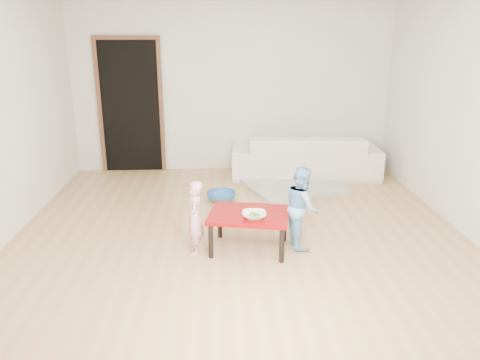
{
  "coord_description": "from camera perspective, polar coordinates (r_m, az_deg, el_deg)",
  "views": [
    {
      "loc": [
        -0.22,
        -4.96,
        2.17
      ],
      "look_at": [
        0.0,
        -0.2,
        0.65
      ],
      "focal_mm": 35.0,
      "sensor_mm": 36.0,
      "label": 1
    }
  ],
  "objects": [
    {
      "name": "floor",
      "position": [
        5.42,
        -0.1,
        -5.92
      ],
      "size": [
        5.0,
        5.0,
        0.01
      ],
      "primitive_type": "cube",
      "color": "#B3834C",
      "rests_on": "ground"
    },
    {
      "name": "back_wall",
      "position": [
        7.51,
        -0.96,
        11.03
      ],
      "size": [
        5.0,
        0.02,
        2.6
      ],
      "primitive_type": "cube",
      "color": "beige",
      "rests_on": "floor"
    },
    {
      "name": "left_wall",
      "position": [
        5.53,
        -27.17,
        6.7
      ],
      "size": [
        0.02,
        5.0,
        2.6
      ],
      "primitive_type": "cube",
      "color": "beige",
      "rests_on": "floor"
    },
    {
      "name": "right_wall",
      "position": [
        5.72,
        25.99,
        7.18
      ],
      "size": [
        0.02,
        5.0,
        2.6
      ],
      "primitive_type": "cube",
      "color": "beige",
      "rests_on": "floor"
    },
    {
      "name": "doorway",
      "position": [
        7.65,
        -13.15,
        8.62
      ],
      "size": [
        1.02,
        0.08,
        2.11
      ],
      "primitive_type": null,
      "color": "brown",
      "rests_on": "back_wall"
    },
    {
      "name": "sofa",
      "position": [
        7.37,
        7.93,
        3.05
      ],
      "size": [
        2.31,
        1.03,
        0.66
      ],
      "primitive_type": "imported",
      "rotation": [
        0.0,
        0.0,
        3.08
      ],
      "color": "silver",
      "rests_on": "floor"
    },
    {
      "name": "cushion",
      "position": [
        7.15,
        5.5,
        4.01
      ],
      "size": [
        0.49,
        0.46,
        0.11
      ],
      "primitive_type": "cube",
      "rotation": [
        0.0,
        0.0,
        0.23
      ],
      "color": "orange",
      "rests_on": "sofa"
    },
    {
      "name": "red_table",
      "position": [
        4.85,
        1.11,
        -6.24
      ],
      "size": [
        0.9,
        0.74,
        0.4
      ],
      "primitive_type": null,
      "rotation": [
        0.0,
        0.0,
        -0.18
      ],
      "color": "maroon",
      "rests_on": "floor"
    },
    {
      "name": "bowl",
      "position": [
        4.64,
        1.73,
        -4.31
      ],
      "size": [
        0.24,
        0.24,
        0.06
      ],
      "primitive_type": "imported",
      "color": "white",
      "rests_on": "red_table"
    },
    {
      "name": "broccoli",
      "position": [
        4.64,
        1.73,
        -4.32
      ],
      "size": [
        0.12,
        0.12,
        0.06
      ],
      "primitive_type": null,
      "color": "#2D5919",
      "rests_on": "red_table"
    },
    {
      "name": "child_pink",
      "position": [
        4.72,
        -5.58,
        -4.65
      ],
      "size": [
        0.19,
        0.28,
        0.76
      ],
      "primitive_type": "imported",
      "rotation": [
        0.0,
        0.0,
        -1.54
      ],
      "color": "pink",
      "rests_on": "floor"
    },
    {
      "name": "child_blue",
      "position": [
        4.9,
        7.53,
        -3.27
      ],
      "size": [
        0.36,
        0.45,
        0.86
      ],
      "primitive_type": "imported",
      "rotation": [
        0.0,
        0.0,
        1.66
      ],
      "color": "#599BD0",
      "rests_on": "floor"
    },
    {
      "name": "basin",
      "position": [
        6.27,
        -2.28,
        -1.98
      ],
      "size": [
        0.39,
        0.39,
        0.12
      ],
      "primitive_type": "imported",
      "color": "#295E9C",
      "rests_on": "floor"
    },
    {
      "name": "blanket",
      "position": [
        6.82,
        6.62,
        -0.71
      ],
      "size": [
        1.58,
        1.45,
        0.06
      ],
      "primitive_type": null,
      "rotation": [
        0.0,
        0.0,
        0.34
      ],
      "color": "beige",
      "rests_on": "floor"
    }
  ]
}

